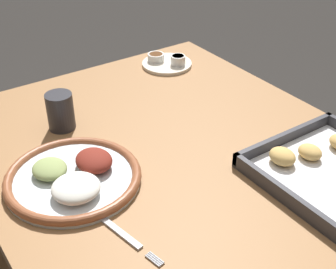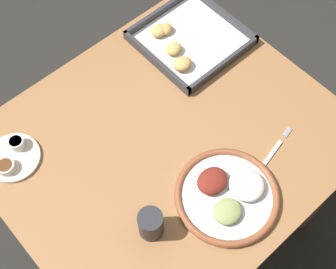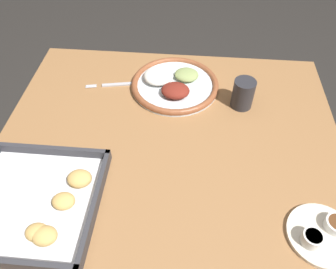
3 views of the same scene
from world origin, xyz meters
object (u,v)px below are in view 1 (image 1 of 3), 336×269
Objects in this scene: dinner_plate at (75,178)px; saucer_plate at (167,62)px; drinking_cup at (60,111)px; fork at (116,229)px; baking_tray at (333,169)px.

dinner_plate is 1.85× the size of saucer_plate.
saucer_plate is at bearing 127.48° from dinner_plate.
dinner_plate is 3.09× the size of drinking_cup.
baking_tray is (0.11, 0.46, 0.01)m from fork.
dinner_plate is at bearing -52.52° from saucer_plate.
baking_tray is 0.63m from drinking_cup.
saucer_plate is at bearing 127.39° from fork.
fork is 0.39m from drinking_cup.
drinking_cup is at bearing -69.73° from saucer_plate.
fork is (0.17, 0.00, -0.01)m from dinner_plate.
fork is at bearing -103.63° from baking_tray.
baking_tray is (0.64, -0.02, 0.00)m from saucer_plate.
saucer_plate is at bearing 110.27° from drinking_cup.
saucer_plate is 0.49× the size of baking_tray.
dinner_plate is at bearing 170.34° from fork.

